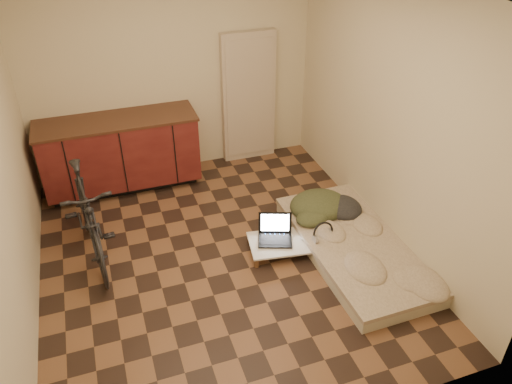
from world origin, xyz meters
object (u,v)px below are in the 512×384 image
object	(u,v)px
bicycle	(87,212)
lap_desk	(283,243)
laptop	(275,234)
futon	(354,247)

from	to	relation	value
bicycle	lap_desk	size ratio (longest dim) A/B	2.11
bicycle	laptop	size ratio (longest dim) A/B	3.76
bicycle	lap_desk	distance (m)	1.97
futon	laptop	bearing A→B (deg)	152.51
bicycle	lap_desk	xyz separation A→B (m)	(1.83, -0.59, -0.42)
lap_desk	laptop	xyz separation A→B (m)	(-0.06, 0.09, 0.06)
laptop	bicycle	bearing A→B (deg)	-175.95
lap_desk	laptop	size ratio (longest dim) A/B	1.78
laptop	lap_desk	bearing A→B (deg)	-33.80
bicycle	futon	xyz separation A→B (m)	(2.50, -0.88, -0.44)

